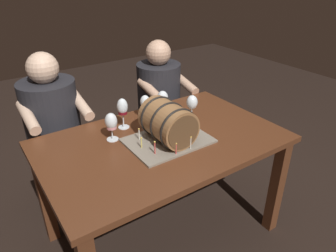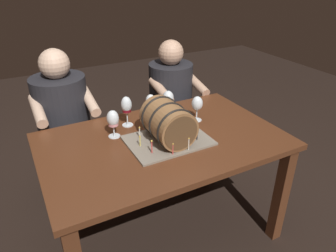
{
  "view_description": "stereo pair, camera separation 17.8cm",
  "coord_description": "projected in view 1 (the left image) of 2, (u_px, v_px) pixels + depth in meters",
  "views": [
    {
      "loc": [
        -0.87,
        -1.34,
        1.67
      ],
      "look_at": [
        0.01,
        -0.04,
        0.84
      ],
      "focal_mm": 33.72,
      "sensor_mm": 36.0,
      "label": 1
    },
    {
      "loc": [
        -0.72,
        -1.43,
        1.67
      ],
      "look_at": [
        0.01,
        -0.04,
        0.84
      ],
      "focal_mm": 33.72,
      "sensor_mm": 36.0,
      "label": 2
    }
  ],
  "objects": [
    {
      "name": "wine_glass_amber",
      "position": [
        163.0,
        99.0,
        2.05
      ],
      "size": [
        0.07,
        0.07,
        0.19
      ],
      "color": "white",
      "rests_on": "dining_table"
    },
    {
      "name": "wine_glass_rose",
      "position": [
        111.0,
        123.0,
        1.79
      ],
      "size": [
        0.07,
        0.07,
        0.17
      ],
      "color": "white",
      "rests_on": "dining_table"
    },
    {
      "name": "ground_plane",
      "position": [
        163.0,
        231.0,
        2.2
      ],
      "size": [
        8.0,
        8.0,
        0.0
      ],
      "primitive_type": "plane",
      "color": "black"
    },
    {
      "name": "dining_table",
      "position": [
        163.0,
        154.0,
        1.9
      ],
      "size": [
        1.41,
        0.88,
        0.74
      ],
      "color": "#562D19",
      "rests_on": "ground"
    },
    {
      "name": "wine_glass_red",
      "position": [
        122.0,
        108.0,
        1.92
      ],
      "size": [
        0.07,
        0.07,
        0.2
      ],
      "color": "white",
      "rests_on": "dining_table"
    },
    {
      "name": "wine_glass_white",
      "position": [
        145.0,
        103.0,
        2.04
      ],
      "size": [
        0.07,
        0.07,
        0.16
      ],
      "color": "white",
      "rests_on": "dining_table"
    },
    {
      "name": "person_seated_left",
      "position": [
        56.0,
        137.0,
        2.24
      ],
      "size": [
        0.41,
        0.48,
        1.17
      ],
      "color": "black",
      "rests_on": "ground"
    },
    {
      "name": "barrel_cake",
      "position": [
        168.0,
        124.0,
        1.78
      ],
      "size": [
        0.47,
        0.34,
        0.24
      ],
      "color": "gray",
      "rests_on": "dining_table"
    },
    {
      "name": "wine_glass_empty",
      "position": [
        192.0,
        103.0,
        2.03
      ],
      "size": [
        0.07,
        0.07,
        0.17
      ],
      "color": "white",
      "rests_on": "dining_table"
    },
    {
      "name": "person_seated_right",
      "position": [
        159.0,
        111.0,
        2.69
      ],
      "size": [
        0.39,
        0.47,
        1.13
      ],
      "color": "black",
      "rests_on": "ground"
    }
  ]
}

